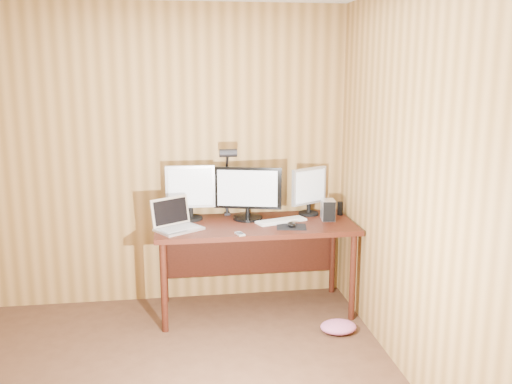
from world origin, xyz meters
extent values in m
plane|color=#A6773C|center=(0.00, 2.00, 1.25)|extent=(4.00, 0.00, 4.00)
plane|color=#A6773C|center=(1.75, 0.00, 1.25)|extent=(0.00, 4.00, 4.00)
cube|color=#39150C|center=(0.93, 1.63, 0.73)|extent=(1.60, 0.70, 0.04)
cube|color=#39150C|center=(0.93, 1.95, 0.45)|extent=(1.48, 0.02, 0.51)
cylinder|color=#39150C|center=(0.19, 1.34, 0.35)|extent=(0.05, 0.05, 0.71)
cylinder|color=#39150C|center=(0.19, 1.92, 0.35)|extent=(0.05, 0.05, 0.71)
cylinder|color=#39150C|center=(1.67, 1.34, 0.35)|extent=(0.05, 0.05, 0.71)
cylinder|color=#39150C|center=(1.67, 1.92, 0.35)|extent=(0.05, 0.05, 0.71)
cylinder|color=black|center=(0.89, 1.77, 0.76)|extent=(0.25, 0.25, 0.02)
cylinder|color=black|center=(0.89, 1.77, 0.81)|extent=(0.04, 0.04, 0.07)
cube|color=black|center=(0.89, 1.77, 1.02)|extent=(0.55, 0.18, 0.35)
cube|color=white|center=(0.88, 1.75, 1.02)|extent=(0.48, 0.13, 0.30)
cylinder|color=black|center=(0.42, 1.83, 0.76)|extent=(0.19, 0.19, 0.02)
cylinder|color=black|center=(0.42, 1.83, 0.81)|extent=(0.04, 0.04, 0.08)
cube|color=#B7B7BC|center=(0.42, 1.83, 1.03)|extent=(0.40, 0.05, 0.35)
cube|color=white|center=(0.42, 1.80, 1.03)|extent=(0.35, 0.01, 0.30)
cylinder|color=black|center=(1.42, 1.84, 0.76)|extent=(0.17, 0.17, 0.02)
cylinder|color=black|center=(1.42, 1.84, 0.81)|extent=(0.03, 0.03, 0.08)
cube|color=#B7B7BC|center=(1.42, 1.84, 1.00)|extent=(0.33, 0.20, 0.31)
cube|color=white|center=(1.43, 1.82, 1.00)|extent=(0.28, 0.15, 0.27)
cube|color=silver|center=(0.32, 1.51, 0.76)|extent=(0.41, 0.38, 0.02)
cube|color=silver|center=(0.25, 1.61, 0.88)|extent=(0.31, 0.22, 0.22)
cube|color=black|center=(0.25, 1.61, 0.88)|extent=(0.27, 0.19, 0.19)
cube|color=#B2B2B7|center=(0.32, 1.51, 0.77)|extent=(0.32, 0.27, 0.00)
cube|color=white|center=(1.15, 1.64, 0.76)|extent=(0.44, 0.26, 0.02)
cube|color=white|center=(1.15, 1.64, 0.77)|extent=(0.40, 0.22, 0.00)
cube|color=black|center=(1.20, 1.48, 0.75)|extent=(0.26, 0.23, 0.00)
ellipsoid|color=black|center=(1.20, 1.48, 0.77)|extent=(0.07, 0.11, 0.04)
cube|color=silver|center=(1.54, 1.66, 0.83)|extent=(0.12, 0.16, 0.17)
cube|color=black|center=(1.53, 1.58, 0.83)|extent=(0.10, 0.02, 0.16)
cube|color=silver|center=(0.77, 1.33, 0.76)|extent=(0.08, 0.11, 0.01)
cube|color=black|center=(0.77, 1.33, 0.76)|extent=(0.05, 0.07, 0.00)
cylinder|color=black|center=(1.69, 1.79, 0.81)|extent=(0.05, 0.05, 0.11)
cube|color=black|center=(0.73, 1.94, 0.74)|extent=(0.05, 0.06, 0.06)
cylinder|color=black|center=(0.73, 1.94, 0.95)|extent=(0.03, 0.03, 0.40)
sphere|color=black|center=(0.73, 1.94, 1.15)|extent=(0.04, 0.04, 0.04)
cylinder|color=black|center=(0.73, 1.88, 1.23)|extent=(0.02, 0.14, 0.17)
cylinder|color=black|center=(0.73, 1.79, 1.30)|extent=(0.14, 0.07, 0.07)
camera|label=1|loc=(0.29, -2.77, 1.98)|focal=40.00mm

